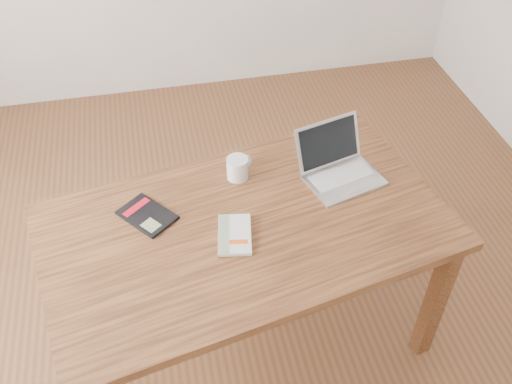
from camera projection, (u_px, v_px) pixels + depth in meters
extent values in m
plane|color=brown|center=(229.00, 304.00, 2.79)|extent=(4.00, 4.00, 0.00)
cube|color=#56321A|center=(246.00, 228.00, 2.16)|extent=(1.66, 1.15, 0.04)
cube|color=#56321A|center=(435.00, 301.00, 2.37)|extent=(0.08, 0.08, 0.71)
cube|color=#56321A|center=(67.00, 277.00, 2.46)|extent=(0.08, 0.08, 0.71)
cube|color=#56321A|center=(346.00, 190.00, 2.86)|extent=(0.08, 0.08, 0.71)
cube|color=beige|center=(235.00, 235.00, 2.09)|extent=(0.15, 0.22, 0.01)
cube|color=white|center=(235.00, 235.00, 2.09)|extent=(0.15, 0.21, 0.02)
cube|color=gray|center=(224.00, 233.00, 2.09)|extent=(0.07, 0.20, 0.00)
cube|color=#E0480F|center=(239.00, 242.00, 2.06)|extent=(0.07, 0.03, 0.00)
cube|color=black|center=(147.00, 215.00, 2.17)|extent=(0.24, 0.25, 0.01)
cube|color=#B50C1E|center=(136.00, 207.00, 2.19)|extent=(0.11, 0.10, 0.00)
cube|color=#82915B|center=(151.00, 225.00, 2.12)|extent=(0.08, 0.08, 0.00)
cube|color=silver|center=(344.00, 180.00, 2.31)|extent=(0.34, 0.27, 0.01)
cube|color=silver|center=(341.00, 175.00, 2.33)|extent=(0.27, 0.17, 0.00)
cube|color=#BCBCC1|center=(353.00, 188.00, 2.27)|extent=(0.10, 0.07, 0.00)
cube|color=silver|center=(328.00, 143.00, 2.34)|extent=(0.30, 0.15, 0.18)
cube|color=black|center=(329.00, 143.00, 2.33)|extent=(0.27, 0.13, 0.16)
cylinder|color=white|center=(237.00, 168.00, 2.31)|extent=(0.09, 0.09, 0.09)
cylinder|color=black|center=(237.00, 160.00, 2.28)|extent=(0.07, 0.07, 0.01)
torus|color=white|center=(246.00, 162.00, 2.34)|extent=(0.06, 0.05, 0.07)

